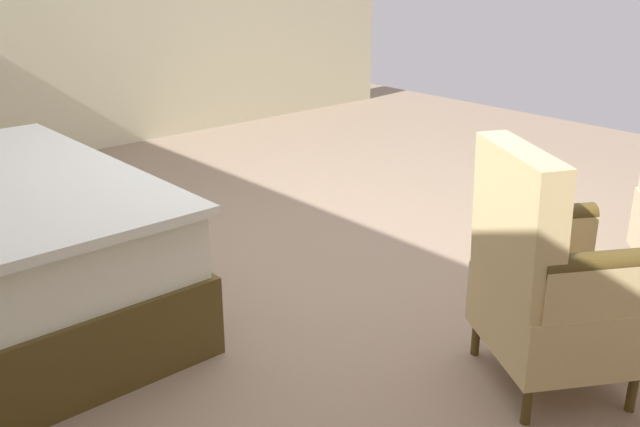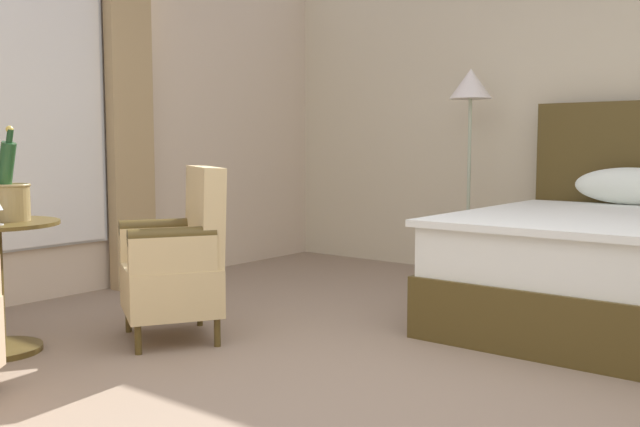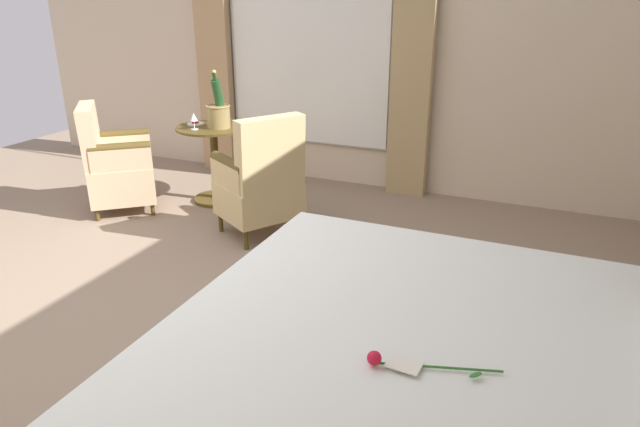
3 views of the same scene
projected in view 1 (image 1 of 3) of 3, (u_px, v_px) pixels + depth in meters
ground_plane at (335, 253)px, 4.02m from camera, size 7.95×7.95×0.00m
armchair_by_window at (548, 282)px, 2.68m from camera, size 0.73×0.72×0.97m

